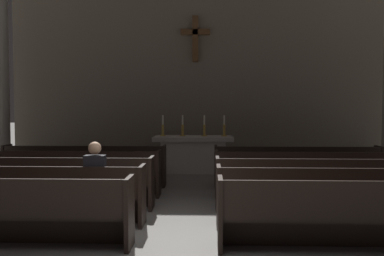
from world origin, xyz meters
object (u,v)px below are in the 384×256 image
at_px(pew_right_row_2, 339,197).
at_px(pew_right_row_4, 307,174).
at_px(pew_right_row_3, 321,184).
at_px(pew_right_row_5, 297,167).
at_px(pew_left_row_4, 70,173).
at_px(lone_worshipper, 96,181).
at_px(pew_left_row_3, 51,182).
at_px(candlestick_outer_right, 224,130).
at_px(candlestick_inner_left, 183,130).
at_px(candlestick_inner_right, 204,130).
at_px(altar, 193,153).
at_px(pew_right_row_1, 363,215).
at_px(candlestick_outer_left, 163,130).
at_px(pew_left_row_5, 85,166).
at_px(pew_left_row_2, 26,195).

relative_size(pew_right_row_2, pew_right_row_4, 1.00).
relative_size(pew_right_row_3, pew_right_row_5, 1.00).
distance_m(pew_left_row_4, lone_worshipper, 2.53).
relative_size(pew_left_row_3, pew_right_row_4, 1.00).
bearing_deg(candlestick_outer_right, pew_right_row_4, -65.06).
relative_size(pew_right_row_2, candlestick_inner_left, 6.45).
bearing_deg(pew_left_row_4, pew_right_row_3, -13.29).
xyz_separation_m(pew_right_row_5, candlestick_inner_right, (-2.13, 2.25, 0.71)).
relative_size(pew_left_row_4, altar, 1.70).
distance_m(pew_left_row_3, pew_right_row_4, 5.00).
distance_m(altar, candlestick_outer_right, 1.07).
height_order(pew_left_row_4, pew_right_row_5, same).
bearing_deg(pew_right_row_1, pew_right_row_3, 90.00).
bearing_deg(lone_worshipper, candlestick_outer_right, 69.05).
bearing_deg(pew_right_row_1, lone_worshipper, 162.43).
xyz_separation_m(pew_left_row_4, candlestick_outer_left, (1.58, 3.40, 0.71)).
xyz_separation_m(pew_left_row_5, pew_right_row_1, (4.87, -4.60, 0.00)).
height_order(pew_left_row_2, pew_right_row_5, same).
distance_m(pew_right_row_2, candlestick_inner_left, 6.36).
relative_size(candlestick_inner_left, candlestick_outer_right, 1.00).
relative_size(pew_left_row_2, candlestick_inner_left, 6.45).
bearing_deg(candlestick_inner_right, pew_right_row_1, -72.71).
height_order(pew_left_row_2, candlestick_outer_right, candlestick_outer_right).
bearing_deg(candlestick_outer_left, pew_left_row_3, -109.17).
distance_m(candlestick_inner_left, lone_worshipper, 5.78).
xyz_separation_m(pew_right_row_4, altar, (-2.43, 3.40, 0.06)).
distance_m(pew_right_row_5, lone_worshipper, 5.07).
height_order(pew_left_row_5, candlestick_inner_left, candlestick_inner_left).
bearing_deg(pew_left_row_4, pew_left_row_5, 90.00).
xyz_separation_m(pew_right_row_1, candlestick_inner_right, (-2.13, 6.85, 0.71)).
bearing_deg(pew_right_row_3, candlestick_outer_left, 125.79).
distance_m(pew_right_row_1, pew_right_row_3, 2.30).
bearing_deg(pew_left_row_4, pew_right_row_5, 13.29).
xyz_separation_m(pew_right_row_2, candlestick_inner_left, (-2.73, 5.70, 0.71)).
xyz_separation_m(pew_right_row_3, candlestick_outer_left, (-3.28, 4.55, 0.71)).
bearing_deg(candlestick_inner_left, altar, 0.00).
xyz_separation_m(altar, lone_worshipper, (-1.32, -5.66, 0.16)).
distance_m(pew_right_row_2, pew_right_row_4, 2.30).
distance_m(pew_left_row_3, pew_left_row_4, 1.15).
distance_m(pew_left_row_3, pew_right_row_1, 5.38).
height_order(pew_right_row_1, pew_right_row_5, same).
height_order(pew_right_row_3, pew_right_row_5, same).
height_order(pew_right_row_4, pew_right_row_5, same).
bearing_deg(pew_left_row_3, lone_worshipper, -44.89).
bearing_deg(lone_worshipper, pew_left_row_5, 108.11).
xyz_separation_m(pew_left_row_2, candlestick_outer_left, (1.58, 5.70, 0.71)).
bearing_deg(altar, pew_left_row_3, -118.12).
distance_m(pew_left_row_3, candlestick_inner_left, 5.08).
distance_m(pew_left_row_3, altar, 5.16).
bearing_deg(pew_right_row_5, pew_left_row_5, 180.00).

